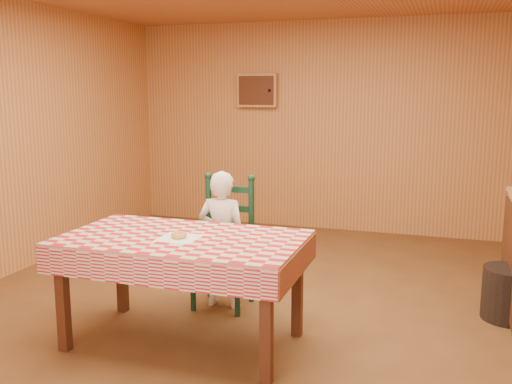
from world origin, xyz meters
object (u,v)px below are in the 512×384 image
at_px(seated_child, 222,240).
at_px(storage_bin, 509,294).
at_px(dining_table, 183,248).
at_px(ladder_chair, 225,245).

xyz_separation_m(seated_child, storage_bin, (2.20, 0.45, -0.36)).
relative_size(dining_table, seated_child, 1.47).
distance_m(ladder_chair, storage_bin, 2.26).
bearing_deg(ladder_chair, storage_bin, 10.01).
xyz_separation_m(dining_table, seated_child, (0.00, 0.73, -0.13)).
xyz_separation_m(dining_table, storage_bin, (2.20, 1.18, -0.48)).
xyz_separation_m(ladder_chair, storage_bin, (2.20, 0.39, -0.30)).
distance_m(dining_table, seated_child, 0.74).
height_order(dining_table, seated_child, seated_child).
xyz_separation_m(dining_table, ladder_chair, (-0.00, 0.79, -0.18)).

